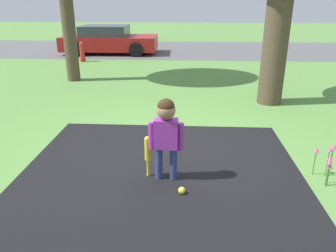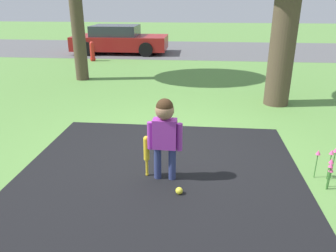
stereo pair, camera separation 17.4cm
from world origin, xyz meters
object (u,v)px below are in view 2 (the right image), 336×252
(baseball_bat, at_px, (147,150))
(fire_hydrant, at_px, (92,51))
(sports_ball, at_px, (179,191))
(parked_car, at_px, (119,40))
(child, at_px, (165,128))

(baseball_bat, relative_size, fire_hydrant, 0.78)
(baseball_bat, distance_m, sports_ball, 0.68)
(baseball_bat, height_order, parked_car, parked_car)
(child, bearing_deg, sports_ball, -57.00)
(sports_ball, bearing_deg, parked_car, 107.08)
(child, xyz_separation_m, sports_ball, (0.21, -0.35, -0.66))
(child, bearing_deg, fire_hydrant, 115.61)
(baseball_bat, bearing_deg, fire_hydrant, 112.27)
(parked_car, bearing_deg, sports_ball, -73.91)
(child, height_order, fire_hydrant, child)
(child, distance_m, baseball_bat, 0.41)
(baseball_bat, relative_size, parked_car, 0.14)
(sports_ball, height_order, parked_car, parked_car)
(child, distance_m, sports_ball, 0.77)
(child, xyz_separation_m, fire_hydrant, (-3.66, 8.40, -0.35))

